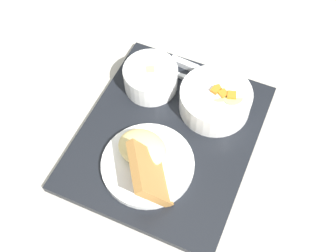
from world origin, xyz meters
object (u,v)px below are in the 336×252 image
Objects in this scene: bowl_soup at (151,76)px; spoon at (190,79)px; plate_main at (146,161)px; knife at (192,68)px; bowl_salad at (215,99)px.

bowl_soup is 0.09m from spoon.
plate_main is at bearing -89.05° from spoon.
bowl_salad is at bearing -38.87° from knife.
plate_main reaches higher than bowl_salad.
knife is at bearing -178.43° from plate_main.
bowl_soup is at bearing -124.04° from knife.
plate_main is (0.17, -0.07, -0.01)m from bowl_salad.
knife reaches higher than spoon.
plate_main is 0.25m from knife.
bowl_salad reaches higher than knife.
bowl_salad is 0.19m from plate_main.
bowl_salad is 0.09m from spoon.
plate_main is 1.07× the size of spoon.
spoon is at bearing -123.83° from bowl_salad.
plate_main reaches higher than spoon.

